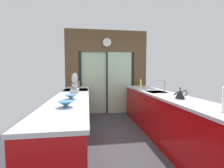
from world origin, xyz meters
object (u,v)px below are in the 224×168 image
oven_range (76,108)px  mixing_bowl_near (66,104)px  knife_block (78,84)px  soap_bottle (141,83)px  mixing_bowl_far (71,97)px  kettle (180,94)px  stand_mixer (75,85)px

oven_range → mixing_bowl_near: (0.02, -1.99, 0.50)m
knife_block → soap_bottle: soap_bottle is taller
mixing_bowl_far → soap_bottle: soap_bottle is taller
mixing_bowl_near → knife_block: (-0.00, 2.63, 0.06)m
kettle → stand_mixer: bearing=149.1°
mixing_bowl_near → kettle: size_ratio=0.86×
mixing_bowl_near → mixing_bowl_far: mixing_bowl_near is taller
mixing_bowl_far → soap_bottle: 2.51m
knife_block → soap_bottle: 1.80m
stand_mixer → kettle: (1.78, -1.07, -0.08)m
oven_range → soap_bottle: (1.80, 0.37, 0.58)m
mixing_bowl_far → stand_mixer: (0.00, 0.83, 0.12)m
mixing_bowl_near → mixing_bowl_far: bearing=90.0°
knife_block → stand_mixer: 1.20m
mixing_bowl_near → mixing_bowl_far: size_ratio=1.03×
kettle → oven_range: bearing=137.9°
soap_bottle → stand_mixer: bearing=-152.3°
stand_mixer → soap_bottle: size_ratio=1.59×
stand_mixer → kettle: stand_mixer is taller
mixing_bowl_near → knife_block: knife_block is taller
stand_mixer → soap_bottle: 2.01m
mixing_bowl_near → kettle: bearing=11.6°
knife_block → kettle: knife_block is taller
mixing_bowl_near → kettle: kettle is taller
knife_block → kettle: 2.88m
mixing_bowl_near → knife_block: bearing=90.0°
mixing_bowl_far → kettle: 1.80m
knife_block → stand_mixer: (0.00, -1.20, 0.06)m
mixing_bowl_far → stand_mixer: bearing=90.0°
oven_range → mixing_bowl_far: size_ratio=4.59×
oven_range → stand_mixer: size_ratio=2.19×
oven_range → stand_mixer: stand_mixer is taller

